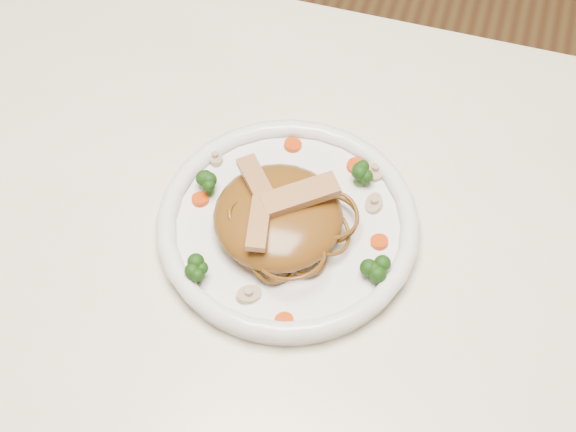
# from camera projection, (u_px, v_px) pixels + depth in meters

# --- Properties ---
(table) EXTENTS (1.20, 0.80, 0.75)m
(table) POSITION_uv_depth(u_px,v_px,m) (264.00, 320.00, 0.90)
(table) COLOR white
(table) RESTS_ON ground
(plate) EXTENTS (0.33, 0.33, 0.02)m
(plate) POSITION_uv_depth(u_px,v_px,m) (288.00, 228.00, 0.84)
(plate) COLOR white
(plate) RESTS_ON table
(noodle_mound) EXTENTS (0.17, 0.17, 0.04)m
(noodle_mound) POSITION_uv_depth(u_px,v_px,m) (278.00, 217.00, 0.81)
(noodle_mound) COLOR brown
(noodle_mound) RESTS_ON plate
(chicken_a) EXTENTS (0.08, 0.07, 0.01)m
(chicken_a) POSITION_uv_depth(u_px,v_px,m) (300.00, 195.00, 0.80)
(chicken_a) COLOR tan
(chicken_a) RESTS_ON noodle_mound
(chicken_b) EXTENTS (0.05, 0.06, 0.01)m
(chicken_b) POSITION_uv_depth(u_px,v_px,m) (256.00, 181.00, 0.81)
(chicken_b) COLOR tan
(chicken_b) RESTS_ON noodle_mound
(chicken_c) EXTENTS (0.03, 0.06, 0.01)m
(chicken_c) POSITION_uv_depth(u_px,v_px,m) (259.00, 223.00, 0.78)
(chicken_c) COLOR tan
(chicken_c) RESTS_ON noodle_mound
(broccoli_0) EXTENTS (0.03, 0.03, 0.03)m
(broccoli_0) POSITION_uv_depth(u_px,v_px,m) (361.00, 174.00, 0.85)
(broccoli_0) COLOR #1B410D
(broccoli_0) RESTS_ON plate
(broccoli_1) EXTENTS (0.03, 0.03, 0.03)m
(broccoli_1) POSITION_uv_depth(u_px,v_px,m) (207.00, 185.00, 0.85)
(broccoli_1) COLOR #1B410D
(broccoli_1) RESTS_ON plate
(broccoli_2) EXTENTS (0.03, 0.03, 0.03)m
(broccoli_2) POSITION_uv_depth(u_px,v_px,m) (195.00, 270.00, 0.79)
(broccoli_2) COLOR #1B410D
(broccoli_2) RESTS_ON plate
(broccoli_3) EXTENTS (0.03, 0.03, 0.03)m
(broccoli_3) POSITION_uv_depth(u_px,v_px,m) (376.00, 268.00, 0.79)
(broccoli_3) COLOR #1B410D
(broccoli_3) RESTS_ON plate
(carrot_0) EXTENTS (0.03, 0.03, 0.00)m
(carrot_0) POSITION_uv_depth(u_px,v_px,m) (356.00, 166.00, 0.87)
(carrot_0) COLOR #D33A07
(carrot_0) RESTS_ON plate
(carrot_1) EXTENTS (0.02, 0.02, 0.00)m
(carrot_1) POSITION_uv_depth(u_px,v_px,m) (200.00, 199.00, 0.85)
(carrot_1) COLOR #D33A07
(carrot_1) RESTS_ON plate
(carrot_2) EXTENTS (0.02, 0.02, 0.00)m
(carrot_2) POSITION_uv_depth(u_px,v_px,m) (379.00, 242.00, 0.82)
(carrot_2) COLOR #D33A07
(carrot_2) RESTS_ON plate
(carrot_3) EXTENTS (0.02, 0.02, 0.00)m
(carrot_3) POSITION_uv_depth(u_px,v_px,m) (293.00, 145.00, 0.89)
(carrot_3) COLOR #D33A07
(carrot_3) RESTS_ON plate
(carrot_4) EXTENTS (0.02, 0.02, 0.00)m
(carrot_4) POSITION_uv_depth(u_px,v_px,m) (284.00, 321.00, 0.77)
(carrot_4) COLOR #D33A07
(carrot_4) RESTS_ON plate
(mushroom_0) EXTENTS (0.04, 0.04, 0.01)m
(mushroom_0) POSITION_uv_depth(u_px,v_px,m) (249.00, 294.00, 0.78)
(mushroom_0) COLOR beige
(mushroom_0) RESTS_ON plate
(mushroom_1) EXTENTS (0.02, 0.02, 0.01)m
(mushroom_1) POSITION_uv_depth(u_px,v_px,m) (374.00, 204.00, 0.84)
(mushroom_1) COLOR beige
(mushroom_1) RESTS_ON plate
(mushroom_2) EXTENTS (0.03, 0.03, 0.01)m
(mushroom_2) POSITION_uv_depth(u_px,v_px,m) (215.00, 158.00, 0.88)
(mushroom_2) COLOR beige
(mushroom_2) RESTS_ON plate
(mushroom_3) EXTENTS (0.03, 0.03, 0.01)m
(mushroom_3) POSITION_uv_depth(u_px,v_px,m) (375.00, 170.00, 0.87)
(mushroom_3) COLOR beige
(mushroom_3) RESTS_ON plate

